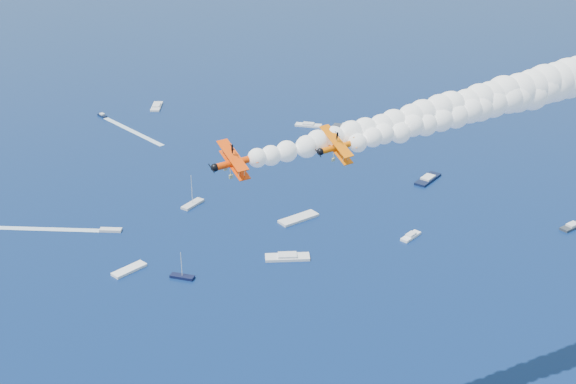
# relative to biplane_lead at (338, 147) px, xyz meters

# --- Properties ---
(biplane_lead) EXTENTS (10.51, 11.12, 7.27)m
(biplane_lead) POSITION_rel_biplane_lead_xyz_m (0.00, 0.00, 0.00)
(biplane_lead) COLOR orange
(biplane_trail) EXTENTS (11.03, 11.81, 7.09)m
(biplane_trail) POSITION_rel_biplane_lead_xyz_m (-13.87, -6.69, -0.59)
(biplane_trail) COLOR #FF4105
(smoke_trail_lead) EXTENTS (75.25, 72.09, 12.84)m
(smoke_trail_lead) POSITION_rel_biplane_lead_xyz_m (28.71, 20.88, 2.75)
(smoke_trail_lead) COLOR white
(smoke_trail_trail) EXTENTS (75.19, 70.45, 12.84)m
(smoke_trail_trail) POSITION_rel_biplane_lead_xyz_m (15.57, 13.16, 2.16)
(smoke_trail_trail) COLOR white
(spectator_boats) EXTENTS (191.05, 172.90, 0.70)m
(spectator_boats) POSITION_rel_biplane_lead_xyz_m (-9.32, 79.50, -56.02)
(spectator_boats) COLOR silver
(spectator_boats) RESTS_ON ground
(boat_wakes) EXTENTS (184.58, 94.97, 0.04)m
(boat_wakes) POSITION_rel_biplane_lead_xyz_m (-35.65, 97.04, -56.34)
(boat_wakes) COLOR white
(boat_wakes) RESTS_ON ground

